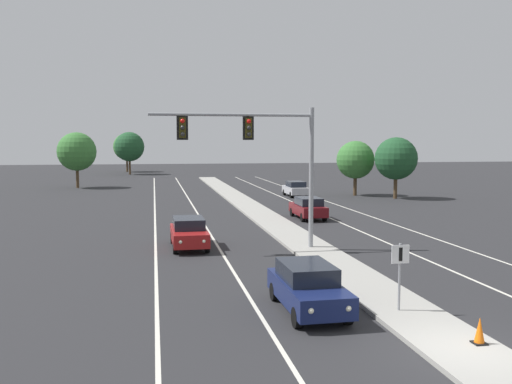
# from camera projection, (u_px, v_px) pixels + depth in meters

# --- Properties ---
(ground_plane) EXTENTS (260.00, 260.00, 0.00)m
(ground_plane) POSITION_uv_depth(u_px,v_px,m) (463.00, 353.00, 14.88)
(ground_plane) COLOR #28282B
(median_island) EXTENTS (2.40, 110.00, 0.15)m
(median_island) POSITION_uv_depth(u_px,v_px,m) (295.00, 237.00, 32.50)
(median_island) COLOR #9E9B93
(median_island) RESTS_ON ground
(lane_stripe_oncoming_center) EXTENTS (0.14, 100.00, 0.01)m
(lane_stripe_oncoming_center) POSITION_uv_depth(u_px,v_px,m) (204.00, 223.00, 38.53)
(lane_stripe_oncoming_center) COLOR silver
(lane_stripe_oncoming_center) RESTS_ON ground
(lane_stripe_receding_center) EXTENTS (0.14, 100.00, 0.01)m
(lane_stripe_receding_center) POSITION_uv_depth(u_px,v_px,m) (334.00, 220.00, 40.21)
(lane_stripe_receding_center) COLOR silver
(lane_stripe_receding_center) RESTS_ON ground
(edge_stripe_left) EXTENTS (0.14, 100.00, 0.01)m
(edge_stripe_left) POSITION_uv_depth(u_px,v_px,m) (155.00, 225.00, 37.93)
(edge_stripe_left) COLOR silver
(edge_stripe_left) RESTS_ON ground
(edge_stripe_right) EXTENTS (0.14, 100.00, 0.01)m
(edge_stripe_right) POSITION_uv_depth(u_px,v_px,m) (378.00, 219.00, 40.80)
(edge_stripe_right) COLOR silver
(edge_stripe_right) RESTS_ON ground
(overhead_signal_mast) EXTENTS (8.35, 0.44, 7.20)m
(overhead_signal_mast) POSITION_uv_depth(u_px,v_px,m) (261.00, 147.00, 28.24)
(overhead_signal_mast) COLOR gray
(overhead_signal_mast) RESTS_ON median_island
(median_sign_post) EXTENTS (0.60, 0.10, 2.20)m
(median_sign_post) POSITION_uv_depth(u_px,v_px,m) (400.00, 267.00, 18.07)
(median_sign_post) COLOR gray
(median_sign_post) RESTS_ON median_island
(car_oncoming_navy) EXTENTS (1.88, 4.49, 1.58)m
(car_oncoming_navy) POSITION_uv_depth(u_px,v_px,m) (308.00, 287.00, 18.52)
(car_oncoming_navy) COLOR #141E4C
(car_oncoming_navy) RESTS_ON ground
(car_oncoming_red) EXTENTS (1.86, 4.48, 1.58)m
(car_oncoming_red) POSITION_uv_depth(u_px,v_px,m) (189.00, 232.00, 29.66)
(car_oncoming_red) COLOR maroon
(car_oncoming_red) RESTS_ON ground
(car_receding_darkred) EXTENTS (1.84, 4.48, 1.58)m
(car_receding_darkred) POSITION_uv_depth(u_px,v_px,m) (308.00, 208.00, 40.78)
(car_receding_darkred) COLOR #5B0F14
(car_receding_darkred) RESTS_ON ground
(car_receding_silver) EXTENTS (1.83, 4.47, 1.58)m
(car_receding_silver) POSITION_uv_depth(u_px,v_px,m) (295.00, 189.00, 57.31)
(car_receding_silver) COLOR #B7B7BC
(car_receding_silver) RESTS_ON ground
(traffic_cone_median_nose) EXTENTS (0.36, 0.36, 0.74)m
(traffic_cone_median_nose) POSITION_uv_depth(u_px,v_px,m) (480.00, 331.00, 15.15)
(traffic_cone_median_nose) COLOR black
(traffic_cone_median_nose) RESTS_ON median_island
(tree_far_right_b) EXTENTS (4.19, 4.19, 6.06)m
(tree_far_right_b) POSITION_uv_depth(u_px,v_px,m) (396.00, 159.00, 54.99)
(tree_far_right_b) COLOR #4C3823
(tree_far_right_b) RESTS_ON ground
(tree_far_right_c) EXTENTS (3.94, 3.94, 5.70)m
(tree_far_right_c) POSITION_uv_depth(u_px,v_px,m) (355.00, 160.00, 58.18)
(tree_far_right_c) COLOR #4C3823
(tree_far_right_c) RESTS_ON ground
(tree_far_left_b) EXTENTS (4.67, 4.67, 6.76)m
(tree_far_left_b) POSITION_uv_depth(u_px,v_px,m) (77.00, 152.00, 67.69)
(tree_far_left_b) COLOR #4C3823
(tree_far_left_b) RESTS_ON ground
(tree_far_left_c) EXTENTS (5.02, 5.02, 7.27)m
(tree_far_left_c) POSITION_uv_depth(u_px,v_px,m) (129.00, 147.00, 95.50)
(tree_far_left_c) COLOR #4C3823
(tree_far_left_c) RESTS_ON ground
(tree_far_left_a) EXTENTS (4.95, 4.95, 7.16)m
(tree_far_left_a) POSITION_uv_depth(u_px,v_px,m) (127.00, 147.00, 103.79)
(tree_far_left_a) COLOR #4C3823
(tree_far_left_a) RESTS_ON ground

